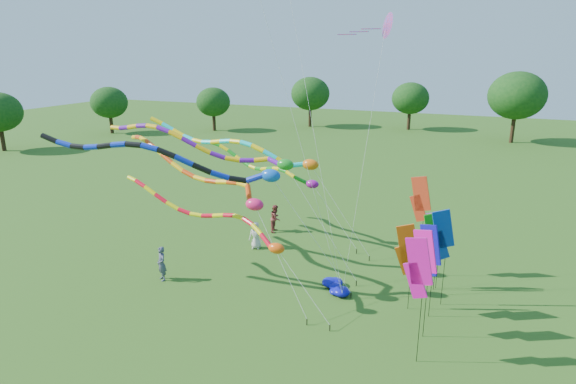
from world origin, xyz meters
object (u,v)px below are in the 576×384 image
at_px(person_b, 162,264).
at_px(blue_nylon_heap, 336,286).
at_px(person_a, 256,235).
at_px(person_c, 276,218).
at_px(tube_kite_red, 218,219).
at_px(tube_kite_orange, 202,174).

bearing_deg(person_b, blue_nylon_heap, 49.05).
height_order(person_a, person_c, person_c).
xyz_separation_m(tube_kite_red, person_b, (-3.29, -0.38, -2.80)).
bearing_deg(tube_kite_red, person_c, 108.40).
bearing_deg(tube_kite_red, person_b, -159.43).
xyz_separation_m(tube_kite_red, blue_nylon_heap, (5.51, 2.07, -3.51)).
distance_m(tube_kite_orange, person_b, 5.16).
height_order(tube_kite_red, person_c, tube_kite_red).
bearing_deg(tube_kite_red, tube_kite_orange, 152.50).
relative_size(blue_nylon_heap, person_a, 1.07).
bearing_deg(person_c, person_b, 157.29).
height_order(tube_kite_red, person_b, tube_kite_red).
height_order(tube_kite_red, tube_kite_orange, tube_kite_orange).
bearing_deg(tube_kite_orange, tube_kite_red, -17.29).
distance_m(blue_nylon_heap, person_b, 9.17).
relative_size(tube_kite_red, person_c, 6.63).
bearing_deg(tube_kite_orange, blue_nylon_heap, 28.23).
distance_m(person_a, person_c, 3.11).
distance_m(blue_nylon_heap, person_c, 8.89).
bearing_deg(person_b, tube_kite_red, 40.12).
xyz_separation_m(person_b, person_c, (2.64, 8.82, -0.01)).
relative_size(tube_kite_red, person_a, 7.24).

